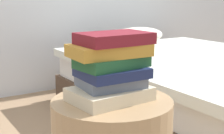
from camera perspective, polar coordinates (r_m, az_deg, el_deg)
The scene contains 7 objects.
bed at distance 2.57m, azimuth 14.81°, elevation -3.30°, with size 1.56×2.02×0.62m.
book_cream at distance 1.21m, azimuth -0.41°, elevation -4.69°, with size 0.28×0.20×0.05m, color beige.
book_slate at distance 1.21m, azimuth -0.42°, elevation -2.56°, with size 0.22×0.18×0.04m, color slate.
book_navy at distance 1.19m, azimuth -0.10°, elevation -0.92°, with size 0.23×0.19×0.04m, color #19234C.
book_forest at distance 1.19m, azimuth -0.19°, elevation 0.90°, with size 0.25×0.15×0.04m, color #1E512D.
book_ochre at distance 1.18m, azimuth -0.51°, elevation 2.93°, with size 0.28×0.17×0.04m, color #B7842D.
book_maroon at distance 1.18m, azimuth 0.52°, elevation 4.98°, with size 0.25×0.17×0.04m, color maroon.
Camera 1 is at (-0.63, -0.98, 0.90)m, focal length 52.69 mm.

